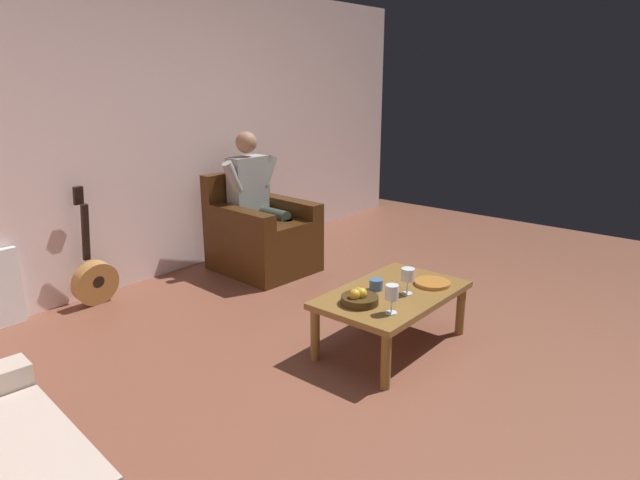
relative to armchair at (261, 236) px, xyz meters
The scene contains 11 objects.
ground_plane 2.27m from the armchair, 76.00° to the left, with size 7.64×7.64×0.00m, color brown.
wall_back 1.26m from the armchair, 48.45° to the right, with size 6.76×0.06×2.54m, color silver.
armchair is the anchor object (origin of this frame).
person_seated 0.35m from the armchair, 93.71° to the right, with size 0.62×0.57×1.26m.
coffee_table 1.85m from the armchair, 72.79° to the left, with size 1.04×0.64×0.39m.
guitar 1.48m from the armchair, 16.02° to the right, with size 0.35×0.20×0.94m.
wine_glass_near 1.94m from the armchair, 74.40° to the left, with size 0.09×0.09×0.17m.
wine_glass_far 2.13m from the armchair, 66.65° to the left, with size 0.08×0.08×0.18m.
fruit_bowl 1.92m from the armchair, 63.79° to the left, with size 0.23×0.23×0.11m.
decorative_dish 1.93m from the armchair, 81.97° to the left, with size 0.24×0.24×0.02m, color #B66F2D.
candle_jar 1.77m from the armchair, 70.63° to the left, with size 0.09×0.09×0.07m, color #426294.
Camera 1 is at (2.91, 1.37, 1.74)m, focal length 31.26 mm.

